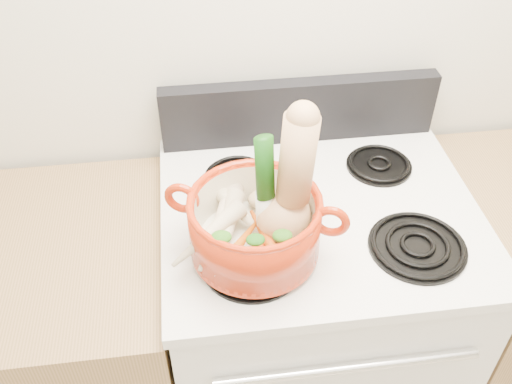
{
  "coord_description": "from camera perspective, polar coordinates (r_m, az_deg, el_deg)",
  "views": [
    {
      "loc": [
        -0.29,
        0.4,
        1.9
      ],
      "look_at": [
        -0.18,
        1.25,
        1.15
      ],
      "focal_mm": 40.0,
      "sensor_mm": 36.0,
      "label": 1
    }
  ],
  "objects": [
    {
      "name": "ginger",
      "position": [
        1.33,
        0.8,
        -0.69
      ],
      "size": [
        0.08,
        0.06,
        0.04
      ],
      "primitive_type": "ellipsoid",
      "rotation": [
        0.0,
        0.0,
        0.1
      ],
      "color": "tan",
      "rests_on": "dutch_oven"
    },
    {
      "name": "burner_front_right",
      "position": [
        1.35,
        15.86,
        -5.15
      ],
      "size": [
        0.22,
        0.22,
        0.02
      ],
      "primitive_type": "cylinder",
      "color": "black",
      "rests_on": "cooktop"
    },
    {
      "name": "carrot_0",
      "position": [
        1.22,
        0.45,
        -5.4
      ],
      "size": [
        0.07,
        0.15,
        0.04
      ],
      "primitive_type": "cone",
      "rotation": [
        1.66,
        0.0,
        -0.28
      ],
      "color": "#BA3209",
      "rests_on": "dutch_oven"
    },
    {
      "name": "burner_front_left",
      "position": [
        1.27,
        -0.4,
        -6.99
      ],
      "size": [
        0.22,
        0.22,
        0.02
      ],
      "primitive_type": "cylinder",
      "color": "black",
      "rests_on": "cooktop"
    },
    {
      "name": "carrot_1",
      "position": [
        1.21,
        -1.82,
        -5.54
      ],
      "size": [
        0.12,
        0.14,
        0.05
      ],
      "primitive_type": "cone",
      "rotation": [
        1.66,
        0.0,
        -0.66
      ],
      "color": "#C45B09",
      "rests_on": "dutch_oven"
    },
    {
      "name": "control_backsplash",
      "position": [
        1.59,
        4.36,
        8.12
      ],
      "size": [
        0.76,
        0.05,
        0.18
      ],
      "primitive_type": "cube",
      "color": "black",
      "rests_on": "cooktop"
    },
    {
      "name": "cooktop",
      "position": [
        1.42,
        6.41,
        -2.06
      ],
      "size": [
        0.78,
        0.67,
        0.03
      ],
      "primitive_type": "cube",
      "color": "silver",
      "rests_on": "stove_body"
    },
    {
      "name": "leek",
      "position": [
        1.18,
        0.9,
        0.26
      ],
      "size": [
        0.06,
        0.08,
        0.27
      ],
      "primitive_type": "cylinder",
      "rotation": [
        -0.1,
        0.0,
        0.3
      ],
      "color": "silver",
      "rests_on": "dutch_oven"
    },
    {
      "name": "dutch_oven",
      "position": [
        1.23,
        -0.12,
        -3.39
      ],
      "size": [
        0.37,
        0.37,
        0.14
      ],
      "primitive_type": "cylinder",
      "rotation": [
        0.0,
        0.0,
        -0.36
      ],
      "color": "#AB260A",
      "rests_on": "burner_front_left"
    },
    {
      "name": "carrot_2",
      "position": [
        1.23,
        0.95,
        -4.6
      ],
      "size": [
        0.07,
        0.17,
        0.04
      ],
      "primitive_type": "cone",
      "rotation": [
        1.66,
        0.0,
        0.26
      ],
      "color": "#C33E09",
      "rests_on": "dutch_oven"
    },
    {
      "name": "pot_handle_right",
      "position": [
        1.18,
        7.51,
        -2.93
      ],
      "size": [
        0.08,
        0.04,
        0.08
      ],
      "primitive_type": "torus",
      "rotation": [
        1.57,
        0.0,
        -0.36
      ],
      "color": "#AB260A",
      "rests_on": "dutch_oven"
    },
    {
      "name": "pot_handle_left",
      "position": [
        1.24,
        -7.43,
        -0.61
      ],
      "size": [
        0.08,
        0.04,
        0.08
      ],
      "primitive_type": "torus",
      "rotation": [
        1.57,
        0.0,
        -0.36
      ],
      "color": "#AB260A",
      "rests_on": "dutch_oven"
    },
    {
      "name": "burner_back_left",
      "position": [
        1.48,
        -1.86,
        1.63
      ],
      "size": [
        0.17,
        0.17,
        0.02
      ],
      "primitive_type": "cylinder",
      "color": "black",
      "rests_on": "cooktop"
    },
    {
      "name": "wall_back",
      "position": [
        1.51,
        4.51,
        17.47
      ],
      "size": [
        3.5,
        0.02,
        2.6
      ],
      "primitive_type": "cube",
      "color": "silver",
      "rests_on": "floor"
    },
    {
      "name": "parsnip_2",
      "position": [
        1.28,
        -1.72,
        -1.72
      ],
      "size": [
        0.14,
        0.19,
        0.06
      ],
      "primitive_type": "cone",
      "rotation": [
        1.66,
        0.0,
        0.57
      ],
      "color": "beige",
      "rests_on": "dutch_oven"
    },
    {
      "name": "squash",
      "position": [
        1.17,
        3.82,
        1.25
      ],
      "size": [
        0.19,
        0.18,
        0.32
      ],
      "primitive_type": null,
      "rotation": [
        0.0,
        0.07,
        0.43
      ],
      "color": "tan",
      "rests_on": "dutch_oven"
    },
    {
      "name": "parsnip_0",
      "position": [
        1.26,
        -3.76,
        -3.26
      ],
      "size": [
        0.14,
        0.24,
        0.07
      ],
      "primitive_type": "cone",
      "rotation": [
        1.66,
        0.0,
        -0.42
      ],
      "color": "beige",
      "rests_on": "dutch_oven"
    },
    {
      "name": "stove_body",
      "position": [
        1.78,
        5.25,
        -13.26
      ],
      "size": [
        0.76,
        0.65,
        0.92
      ],
      "primitive_type": "cube",
      "color": "silver",
      "rests_on": "floor"
    },
    {
      "name": "parsnip_3",
      "position": [
        1.22,
        -4.88,
        -4.19
      ],
      "size": [
        0.19,
        0.16,
        0.06
      ],
      "primitive_type": "cone",
      "rotation": [
        1.66,
        0.0,
        -0.88
      ],
      "color": "beige",
      "rests_on": "dutch_oven"
    },
    {
      "name": "burner_back_right",
      "position": [
        1.56,
        12.21,
        2.76
      ],
      "size": [
        0.17,
        0.17,
        0.02
      ],
      "primitive_type": "cylinder",
      "color": "black",
      "rests_on": "cooktop"
    },
    {
      "name": "oven_handle",
      "position": [
        1.34,
        9.15,
        -16.99
      ],
      "size": [
        0.6,
        0.02,
        0.02
      ],
      "primitive_type": "cylinder",
      "rotation": [
        0.0,
        1.57,
        0.0
      ],
      "color": "silver",
      "rests_on": "stove_body"
    },
    {
      "name": "parsnip_1",
      "position": [
        1.23,
        -2.99,
        -4.0
      ],
      "size": [
        0.11,
        0.23,
        0.07
      ],
      "primitive_type": "cone",
      "rotation": [
        1.66,
        0.0,
        -0.28
      ],
      "color": "beige",
      "rests_on": "dutch_oven"
    }
  ]
}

